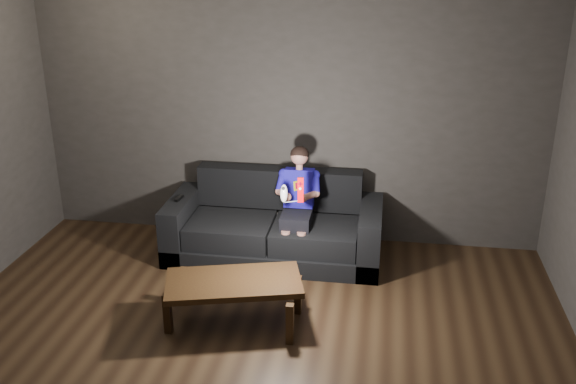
# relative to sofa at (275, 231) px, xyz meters

# --- Properties ---
(back_wall) EXTENTS (5.00, 0.04, 2.70)m
(back_wall) POSITION_rel_sofa_xyz_m (0.05, 0.48, 1.09)
(back_wall) COLOR #363230
(back_wall) RESTS_ON ground
(sofa) EXTENTS (2.03, 0.88, 0.78)m
(sofa) POSITION_rel_sofa_xyz_m (0.00, 0.00, 0.00)
(sofa) COLOR black
(sofa) RESTS_ON floor
(child) EXTENTS (0.41, 0.50, 1.00)m
(child) POSITION_rel_sofa_xyz_m (0.23, -0.06, 0.40)
(child) COLOR black
(child) RESTS_ON sofa
(wii_remote_red) EXTENTS (0.06, 0.09, 0.22)m
(wii_remote_red) POSITION_rel_sofa_xyz_m (0.31, -0.44, 0.61)
(wii_remote_red) COLOR #EF060D
(wii_remote_red) RESTS_ON child
(nunchuk_white) EXTENTS (0.07, 0.11, 0.17)m
(nunchuk_white) POSITION_rel_sofa_xyz_m (0.16, -0.44, 0.57)
(nunchuk_white) COLOR white
(nunchuk_white) RESTS_ON child
(wii_remote_black) EXTENTS (0.05, 0.14, 0.03)m
(wii_remote_black) POSITION_rel_sofa_xyz_m (-0.91, -0.08, 0.31)
(wii_remote_black) COLOR black
(wii_remote_black) RESTS_ON sofa
(coffee_table) EXTENTS (1.16, 0.79, 0.38)m
(coffee_table) POSITION_rel_sofa_xyz_m (-0.11, -1.23, 0.08)
(coffee_table) COLOR black
(coffee_table) RESTS_ON floor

